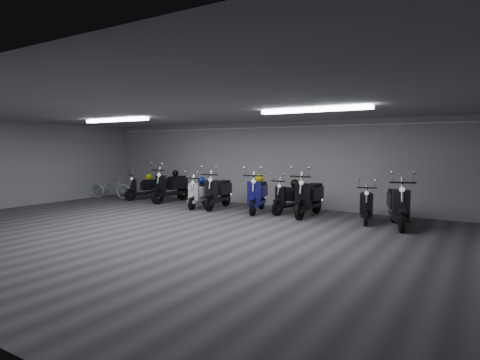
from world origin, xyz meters
The scene contains 22 objects.
floor centered at (0.00, 0.00, -0.01)m, with size 14.00×10.00×0.01m, color #3E3E41.
ceiling centered at (0.00, 0.00, 2.80)m, with size 14.00×10.00×0.01m, color gray.
back_wall centered at (0.00, 5.00, 1.40)m, with size 14.00×0.01×2.80m, color #A1A1A4.
left_wall centered at (-7.00, 0.00, 1.40)m, with size 0.01×10.00×2.80m, color #A1A1A4.
fluor_strip_left centered at (-3.00, 1.00, 2.74)m, with size 2.40×0.18×0.08m, color white.
fluor_strip_right centered at (3.00, 1.00, 2.74)m, with size 2.40×0.18×0.08m, color white.
conduit centered at (0.00, 4.92, 2.62)m, with size 0.05×0.05×13.60m, color white.
scooter_0 centered at (-4.80, 3.80, 0.59)m, with size 0.53×1.58×1.18m, color black, non-canonical shape.
scooter_1 centered at (-3.52, 3.86, 0.73)m, with size 0.66×1.97×1.46m, color black, non-canonical shape.
scooter_2 centered at (-1.83, 3.33, 0.62)m, with size 0.55×1.66×1.24m, color silver, non-canonical shape.
scooter_3 centered at (-1.19, 3.49, 0.70)m, with size 0.63×1.89×1.40m, color black, non-canonical shape.
scooter_4 centered at (0.25, 3.51, 0.71)m, with size 0.64×1.92×1.43m, color navy, non-canonical shape.
scooter_5 centered at (1.19, 3.79, 0.62)m, with size 0.56×1.67×1.24m, color black, non-canonical shape.
scooter_7 centered at (1.86, 3.62, 0.73)m, with size 0.65×1.96×1.46m, color black, non-canonical shape.
scooter_8 centered at (3.47, 3.59, 0.59)m, with size 0.53×1.60×1.19m, color black, non-canonical shape.
scooter_9 centered at (4.30, 3.33, 0.72)m, with size 0.64×1.93×1.44m, color black, non-canonical shape.
bicycle centered at (-6.16, 3.40, 0.55)m, with size 0.60×1.69×1.09m, color silver.
helmet_0 centered at (1.24, 4.02, 0.89)m, with size 0.24×0.24×0.24m, color black.
helmet_1 centered at (0.18, 3.76, 1.01)m, with size 0.26×0.26×0.26m, color yellow.
helmet_2 centered at (-1.89, 3.55, 0.88)m, with size 0.23×0.23×0.23m, color navy.
helmet_3 centered at (-4.72, 4.01, 0.85)m, with size 0.24×0.24×0.24m, color #CED30C.
helmet_4 centered at (-3.52, 4.13, 1.02)m, with size 0.23×0.23×0.23m, color black.
Camera 1 is at (6.11, -6.97, 1.96)m, focal length 29.94 mm.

